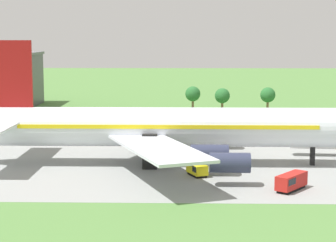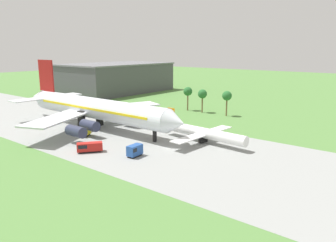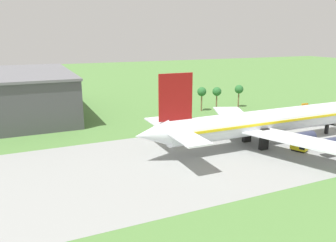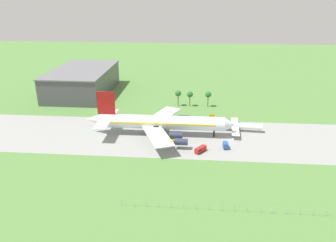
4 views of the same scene
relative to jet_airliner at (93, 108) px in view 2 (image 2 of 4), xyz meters
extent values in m
plane|color=#517F3D|center=(33.53, -1.97, -6.39)|extent=(600.00, 600.00, 0.00)
cube|color=gray|center=(33.53, -1.97, -6.38)|extent=(320.00, 44.00, 0.02)
cylinder|color=silver|center=(1.28, 0.00, 0.06)|extent=(58.01, 6.58, 6.58)
cone|color=silver|center=(32.92, 0.00, 0.06)|extent=(5.27, 6.45, 6.45)
cone|color=silver|center=(-31.83, 0.00, 0.56)|extent=(8.23, 6.25, 6.25)
cube|color=yellow|center=(1.28, 0.00, 0.56)|extent=(49.31, 6.71, 0.66)
cube|color=maroon|center=(-25.75, 0.00, 8.95)|extent=(8.56, 0.50, 11.19)
cube|color=silver|center=(-26.08, 0.00, 1.05)|extent=(5.92, 26.33, 0.30)
cube|color=silver|center=(0.04, -12.61, -1.09)|extent=(17.38, 26.58, 0.44)
cube|color=silver|center=(0.04, 12.61, -1.09)|extent=(17.38, 26.58, 0.44)
cylinder|color=#2D334C|center=(7.95, -7.90, -2.97)|extent=(5.92, 2.96, 2.96)
cylinder|color=#2D334C|center=(10.61, -14.48, -2.97)|extent=(5.92, 2.96, 2.96)
cylinder|color=#2D334C|center=(7.95, 7.90, -2.97)|extent=(5.92, 2.96, 2.96)
cylinder|color=#2D334C|center=(10.61, 14.48, -2.97)|extent=(5.92, 2.96, 2.96)
cube|color=black|center=(25.65, 0.00, -3.49)|extent=(0.70, 0.90, 5.80)
cube|color=black|center=(-1.62, -3.62, -3.49)|extent=(2.40, 1.20, 5.80)
cube|color=black|center=(-1.62, 3.62, -3.49)|extent=(2.40, 1.20, 5.80)
cylinder|color=white|center=(36.33, 7.68, -3.70)|extent=(26.13, 4.65, 2.84)
cube|color=orange|center=(24.66, 8.50, -0.30)|extent=(2.56, 0.42, 3.97)
cube|color=white|center=(36.33, 7.68, -3.98)|extent=(5.04, 23.57, 0.24)
cube|color=black|center=(36.33, 7.68, -5.05)|extent=(1.38, 2.63, 2.69)
cube|color=black|center=(30.12, -12.34, -6.19)|extent=(2.02, 3.40, 0.40)
cube|color=#234C99|center=(30.12, -12.34, -4.79)|extent=(2.25, 4.00, 2.41)
cube|color=black|center=(30.19, -13.41, -4.43)|extent=(2.13, 1.49, 0.90)
cube|color=black|center=(19.17, -16.86, -6.19)|extent=(4.60, 5.22, 0.40)
cube|color=#B21E19|center=(19.17, -16.86, -4.99)|extent=(5.32, 6.07, 2.00)
cube|color=black|center=(18.14, -18.19, -4.69)|extent=(2.92, 2.94, 0.90)
cube|color=black|center=(6.03, -8.37, -6.19)|extent=(3.02, 3.86, 0.40)
cube|color=yellow|center=(6.03, -8.37, -5.24)|extent=(3.45, 4.50, 1.51)
cube|color=black|center=(6.48, -9.39, -5.01)|extent=(2.44, 2.11, 0.90)
cube|color=#47474C|center=(-59.56, 65.15, 1.44)|extent=(36.00, 60.00, 15.67)
cube|color=slate|center=(-59.56, 65.15, 9.67)|extent=(36.72, 61.20, 0.80)
cylinder|color=brown|center=(6.12, 43.18, -2.76)|extent=(0.56, 0.56, 7.26)
sphere|color=#28662D|center=(6.12, 43.18, 1.47)|extent=(3.60, 3.60, 3.60)
cylinder|color=brown|center=(13.14, 43.18, -2.98)|extent=(0.56, 0.56, 6.83)
sphere|color=#28662D|center=(13.14, 43.18, 1.04)|extent=(3.60, 3.60, 3.60)
cylinder|color=brown|center=(23.94, 43.18, -2.86)|extent=(0.56, 0.56, 7.06)
sphere|color=#28662D|center=(23.94, 43.18, 1.26)|extent=(3.60, 3.60, 3.60)
camera|label=1|loc=(3.82, -101.05, 15.49)|focal=65.00mm
camera|label=2|loc=(82.13, -64.97, 18.66)|focal=35.00mm
camera|label=3|loc=(-58.14, -68.40, 22.94)|focal=35.00mm
camera|label=4|loc=(15.85, -143.58, 58.26)|focal=35.00mm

